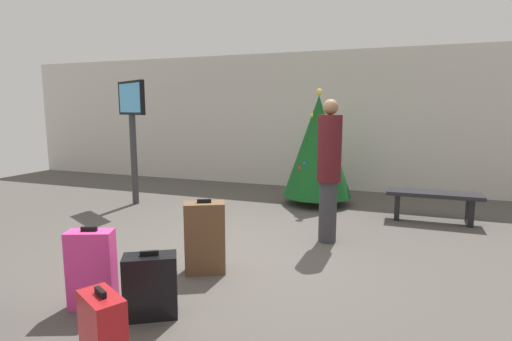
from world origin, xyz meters
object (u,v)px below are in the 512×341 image
at_px(holiday_tree, 318,146).
at_px(traveller_0, 329,167).
at_px(waiting_bench, 433,200).
at_px(suitcase_3, 151,286).
at_px(suitcase_0, 92,269).
at_px(suitcase_4, 205,238).
at_px(flight_info_kiosk, 132,118).

xyz_separation_m(holiday_tree, traveller_0, (0.58, -2.11, -0.08)).
xyz_separation_m(waiting_bench, suitcase_3, (-2.46, -4.08, -0.08)).
distance_m(waiting_bench, suitcase_3, 4.77).
bearing_deg(suitcase_0, waiting_bench, 53.32).
xyz_separation_m(holiday_tree, suitcase_3, (-0.49, -4.63, -0.82)).
distance_m(traveller_0, suitcase_4, 1.95).
xyz_separation_m(flight_info_kiosk, waiting_bench, (5.22, 0.61, -1.26)).
bearing_deg(suitcase_3, traveller_0, 67.07).
relative_size(holiday_tree, suitcase_0, 2.87).
height_order(flight_info_kiosk, suitcase_3, flight_info_kiosk).
relative_size(holiday_tree, flight_info_kiosk, 0.94).
bearing_deg(flight_info_kiosk, suitcase_3, -51.57).
height_order(waiting_bench, traveller_0, traveller_0).
relative_size(waiting_bench, suitcase_3, 2.39).
xyz_separation_m(waiting_bench, suitcase_0, (-3.06, -4.11, -0.00)).
distance_m(waiting_bench, suitcase_4, 3.93).
height_order(waiting_bench, suitcase_3, suitcase_3).
distance_m(holiday_tree, suitcase_3, 4.73).
distance_m(flight_info_kiosk, traveller_0, 3.98).
bearing_deg(suitcase_3, suitcase_4, 90.16).
bearing_deg(suitcase_3, flight_info_kiosk, 128.43).
bearing_deg(flight_info_kiosk, suitcase_0, -58.41).
relative_size(flight_info_kiosk, suitcase_3, 3.86).
bearing_deg(holiday_tree, suitcase_3, -95.98).
bearing_deg(flight_info_kiosk, holiday_tree, 19.83).
bearing_deg(traveller_0, holiday_tree, 105.38).
bearing_deg(waiting_bench, suitcase_0, -126.68).
xyz_separation_m(flight_info_kiosk, suitcase_0, (2.15, -3.50, -1.26)).
bearing_deg(traveller_0, waiting_bench, 48.13).
height_order(suitcase_0, suitcase_3, suitcase_0).
distance_m(waiting_bench, traveller_0, 2.20).
distance_m(traveller_0, suitcase_3, 2.84).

